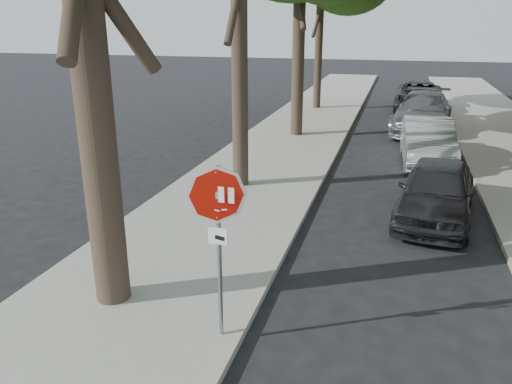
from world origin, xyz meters
TOP-DOWN VIEW (x-y plane):
  - ground at (0.00, 0.00)m, footprint 120.00×120.00m
  - sidewalk_left at (-2.50, 12.00)m, footprint 4.00×55.00m
  - curb_left at (-0.45, 12.00)m, footprint 0.12×55.00m
  - curb_right at (3.95, 12.00)m, footprint 0.12×55.00m
  - stop_sign at (-0.70, -0.03)m, footprint 0.76×0.34m
  - car_a at (2.60, 6.01)m, footprint 2.20×4.32m
  - car_b at (2.60, 11.29)m, footprint 1.77×4.50m
  - car_c at (2.60, 16.62)m, footprint 2.90×5.85m
  - car_d at (2.60, 22.40)m, footprint 2.57×5.38m

SIDE VIEW (x-z plane):
  - ground at x=0.00m, z-range 0.00..0.00m
  - sidewalk_left at x=-2.50m, z-range 0.00..0.12m
  - curb_left at x=-0.45m, z-range 0.00..0.13m
  - curb_right at x=3.95m, z-range 0.00..0.13m
  - car_a at x=2.60m, z-range 0.00..1.41m
  - car_b at x=2.60m, z-range 0.00..1.46m
  - car_d at x=2.60m, z-range 0.00..1.48m
  - car_c at x=2.60m, z-range 0.00..1.64m
  - stop_sign at x=-0.70m, z-range 0.64..3.25m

